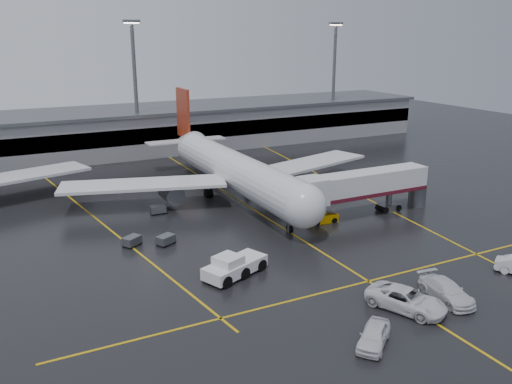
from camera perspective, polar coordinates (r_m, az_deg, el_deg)
name	(u,v)px	position (r m, az deg, el deg)	size (l,w,h in m)	color
ground	(263,215)	(70.42, 0.71, -2.50)	(220.00, 220.00, 0.00)	black
apron_line_centre	(263,215)	(70.42, 0.71, -2.50)	(0.25, 90.00, 0.02)	gold
apron_line_stop	(368,281)	(53.37, 11.90, -9.28)	(60.00, 0.25, 0.02)	gold
apron_line_left	(93,216)	(73.47, -17.02, -2.43)	(0.25, 70.00, 0.02)	gold
apron_line_right	(332,181)	(87.63, 8.12, 1.15)	(0.25, 70.00, 0.02)	gold
terminal	(155,128)	(112.83, -10.74, 6.69)	(122.00, 19.00, 8.60)	gray
light_mast_mid	(135,81)	(104.59, -12.76, 11.44)	(3.00, 1.20, 25.45)	#595B60
light_mast_right	(334,74)	(123.71, 8.31, 12.38)	(3.00, 1.20, 25.45)	#595B60
main_airliner	(232,169)	(77.61, -2.61, 2.51)	(48.80, 45.60, 14.10)	silver
jet_bridge	(365,187)	(70.72, 11.56, 0.57)	(19.90, 3.40, 6.05)	silver
pushback_tractor	(234,267)	(52.99, -2.40, -7.97)	(7.37, 5.13, 2.44)	white
belt_loader	(323,218)	(68.22, 7.16, -2.76)	(3.78, 2.01, 2.32)	#ECA404
service_van_a	(406,300)	(48.65, 15.72, -10.97)	(3.18, 6.90, 1.92)	white
service_van_b	(446,291)	(51.45, 19.63, -9.88)	(2.46, 6.04, 1.75)	silver
service_van_d	(374,335)	(43.16, 12.45, -14.68)	(1.94, 4.82, 1.64)	silver
baggage_cart_a	(166,239)	(61.48, -9.60, -5.00)	(2.38, 2.09, 1.12)	#595B60
baggage_cart_b	(132,241)	(61.89, -13.09, -5.06)	(2.39, 2.18, 1.12)	#595B60
baggage_cart_c	(158,209)	(72.04, -10.41, -1.82)	(2.07, 1.42, 1.12)	#595B60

